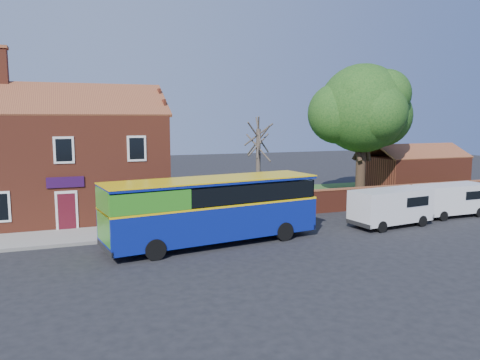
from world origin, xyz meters
name	(u,v)px	position (x,y,z in m)	size (l,w,h in m)	color
ground	(226,254)	(0.00, 0.00, 0.00)	(120.00, 120.00, 0.00)	black
pavement	(68,237)	(-7.00, 5.75, 0.06)	(18.00, 3.50, 0.12)	gray
kerb	(68,245)	(-7.00, 4.00, 0.07)	(18.00, 0.15, 0.14)	slate
grass_strip	(325,196)	(13.00, 13.00, 0.02)	(26.00, 12.00, 0.04)	#426B28
shop_building	(65,165)	(-7.02, 11.50, 3.41)	(12.30, 8.13, 10.50)	brown
boundary_wall	(369,198)	(13.00, 7.00, 0.81)	(22.00, 0.38, 1.60)	maroon
outbuilding	(414,172)	(22.00, 13.00, 1.61)	(8.20, 5.06, 4.17)	maroon
bus	(206,208)	(-0.39, 1.95, 1.90)	(11.30, 4.41, 3.35)	navy
van_near	(391,206)	(10.99, 2.11, 1.23)	(5.22, 2.63, 2.20)	silver
van_far	(451,198)	(16.49, 3.06, 1.18)	(4.86, 2.13, 2.11)	silver
large_tree	(362,111)	(14.93, 11.00, 6.90)	(8.64, 6.84, 10.54)	black
bare_tree	(258,164)	(5.73, 9.91, 3.15)	(2.30, 2.74, 6.14)	#4C4238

